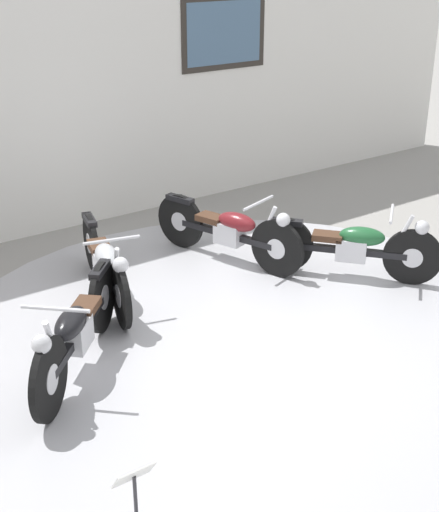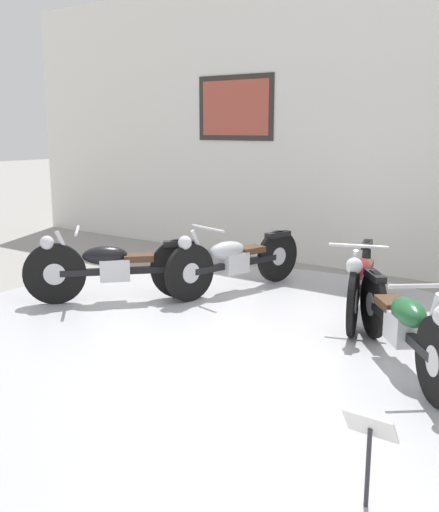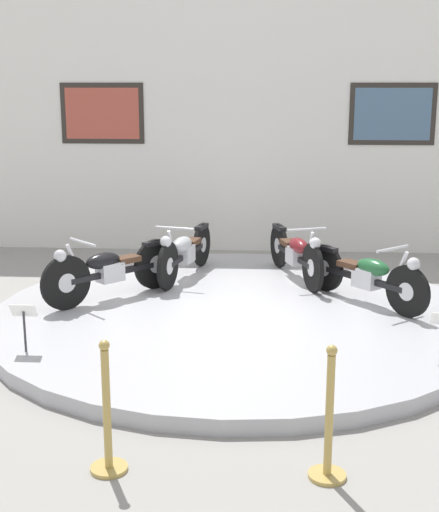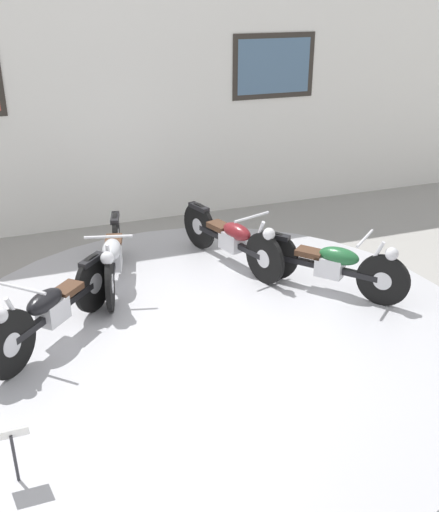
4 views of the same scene
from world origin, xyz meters
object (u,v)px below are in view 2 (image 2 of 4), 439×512
(motorcycle_green, at_px, (403,322))
(info_placard_front_centre, at_px, (370,439))
(motorcycle_silver, at_px, (234,259))
(motorcycle_black, at_px, (115,266))
(motorcycle_maroon, at_px, (360,278))

(motorcycle_green, distance_m, info_placard_front_centre, 1.91)
(motorcycle_silver, height_order, info_placard_front_centre, motorcycle_silver)
(motorcycle_black, distance_m, motorcycle_silver, 1.36)
(motorcycle_black, xyz_separation_m, motorcycle_green, (3.18, -0.00, -0.02))
(motorcycle_black, relative_size, motorcycle_maroon, 0.78)
(motorcycle_black, bearing_deg, info_placard_front_centre, -26.87)
(motorcycle_silver, relative_size, motorcycle_green, 1.26)
(motorcycle_silver, xyz_separation_m, motorcycle_maroon, (1.54, 0.00, 0.00))
(motorcycle_silver, bearing_deg, info_placard_front_centre, -45.97)
(motorcycle_green, bearing_deg, motorcycle_maroon, 126.92)
(motorcycle_maroon, relative_size, motorcycle_green, 1.24)
(motorcycle_black, relative_size, motorcycle_silver, 0.77)
(motorcycle_silver, xyz_separation_m, info_placard_front_centre, (2.84, -2.94, -0.02))
(motorcycle_green, xyz_separation_m, info_placard_front_centre, (0.48, -1.85, -0.01))
(motorcycle_black, height_order, motorcycle_green, motorcycle_black)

